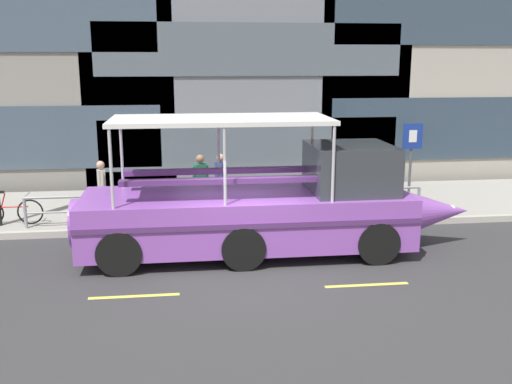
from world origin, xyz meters
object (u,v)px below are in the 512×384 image
duck_tour_boat (270,208)px  pedestrian_near_stern (102,184)px  pedestrian_mid_right (200,178)px  pedestrian_near_bow (374,178)px  parking_sign (411,151)px  leaned_bicycle (10,212)px  pedestrian_mid_left (221,175)px

duck_tour_boat → pedestrian_near_stern: bearing=145.1°
duck_tour_boat → pedestrian_mid_right: bearing=116.7°
pedestrian_near_bow → pedestrian_mid_right: pedestrian_mid_right is taller
parking_sign → pedestrian_near_stern: (-9.10, 0.06, -0.77)m
pedestrian_mid_right → pedestrian_near_bow: bearing=-3.3°
leaned_bicycle → pedestrian_near_bow: bearing=1.3°
parking_sign → leaned_bicycle: parking_sign is taller
leaned_bicycle → pedestrian_near_stern: bearing=10.4°
parking_sign → leaned_bicycle: size_ratio=1.49×
pedestrian_mid_left → pedestrian_near_stern: pedestrian_mid_left is taller
pedestrian_near_stern → parking_sign: bearing=-0.4°
duck_tour_boat → pedestrian_mid_left: (-0.96, 3.78, 0.07)m
pedestrian_near_bow → pedestrian_mid_left: size_ratio=1.00×
duck_tour_boat → pedestrian_mid_left: size_ratio=5.81×
leaned_bicycle → duck_tour_boat: 7.31m
leaned_bicycle → pedestrian_mid_right: (5.22, 0.54, 0.69)m
leaned_bicycle → pedestrian_near_stern: pedestrian_near_stern is taller
pedestrian_near_stern → pedestrian_mid_right: bearing=1.9°
pedestrian_near_bow → pedestrian_mid_right: bearing=176.7°
parking_sign → pedestrian_mid_left: parking_sign is taller
leaned_bicycle → pedestrian_near_bow: size_ratio=1.04×
duck_tour_boat → parking_sign: bearing=32.5°
duck_tour_boat → pedestrian_near_stern: duck_tour_boat is taller
parking_sign → pedestrian_mid_left: size_ratio=1.55×
leaned_bicycle → pedestrian_mid_left: bearing=11.2°
leaned_bicycle → pedestrian_near_bow: pedestrian_near_bow is taller
pedestrian_mid_left → pedestrian_near_bow: bearing=-11.5°
duck_tour_boat → pedestrian_mid_left: 3.90m
parking_sign → pedestrian_near_bow: bearing=-173.0°
pedestrian_mid_right → pedestrian_near_stern: bearing=-178.1°
pedestrian_mid_left → parking_sign: bearing=-7.8°
pedestrian_mid_right → parking_sign: bearing=-1.4°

